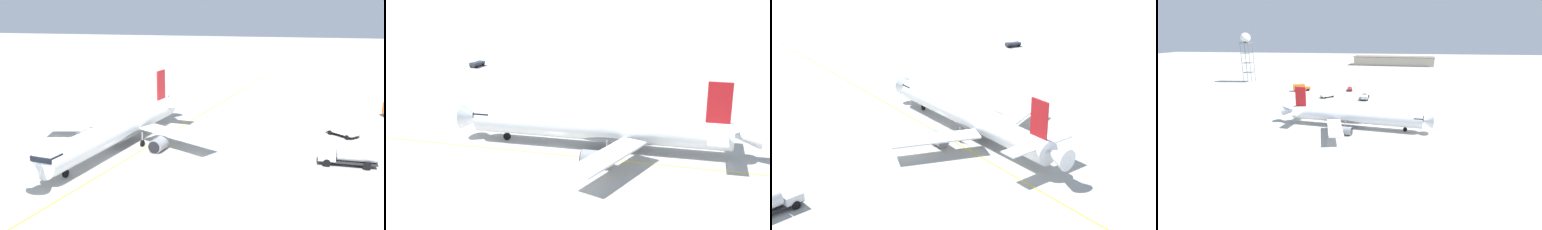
# 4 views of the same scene
# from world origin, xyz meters

# --- Properties ---
(ground_plane) EXTENTS (600.00, 600.00, 0.00)m
(ground_plane) POSITION_xyz_m (0.00, 0.00, 0.00)
(ground_plane) COLOR #ADAAA3
(airliner_main) EXTENTS (42.76, 31.53, 10.56)m
(airliner_main) POSITION_xyz_m (6.30, 0.33, 2.90)
(airliner_main) COLOR white
(airliner_main) RESTS_ON ground_plane
(pushback_tug_truck) EXTENTS (5.59, 5.71, 1.30)m
(pushback_tug_truck) POSITION_xyz_m (21.60, -35.31, 0.81)
(pushback_tug_truck) COLOR #232326
(pushback_tug_truck) RESTS_ON ground_plane
(fuel_tanker_truck) EXTENTS (2.94, 8.14, 2.87)m
(fuel_tanker_truck) POSITION_xyz_m (5.91, -35.04, 1.56)
(fuel_tanker_truck) COLOR #232326
(fuel_tanker_truck) RESTS_ON ground_plane
(taxiway_centreline) EXTENTS (181.52, 27.30, 0.01)m
(taxiway_centreline) POSITION_xyz_m (7.57, -3.97, 0.00)
(taxiway_centreline) COLOR yellow
(taxiway_centreline) RESTS_ON ground_plane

